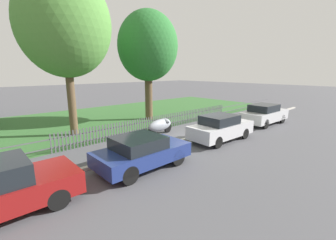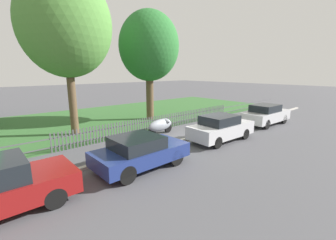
{
  "view_description": "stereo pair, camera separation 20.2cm",
  "coord_description": "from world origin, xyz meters",
  "px_view_note": "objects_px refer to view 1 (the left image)",
  "views": [
    {
      "loc": [
        -9.61,
        -8.19,
        3.82
      ],
      "look_at": [
        -1.2,
        1.02,
        1.1
      ],
      "focal_mm": 24.0,
      "sensor_mm": 36.0,
      "label": 1
    },
    {
      "loc": [
        -9.46,
        -8.33,
        3.82
      ],
      "look_at": [
        -1.2,
        1.02,
        1.1
      ],
      "focal_mm": 24.0,
      "sensor_mm": 36.0,
      "label": 2
    }
  ],
  "objects_px": {
    "parked_car_navy_estate": "(221,128)",
    "tree_mid_park": "(148,47)",
    "parked_car_black_saloon": "(142,151)",
    "tree_behind_motorcycle": "(65,25)",
    "parked_car_red_compact": "(264,114)",
    "covered_motorcycle": "(160,125)"
  },
  "relations": [
    {
      "from": "tree_mid_park",
      "to": "parked_car_navy_estate",
      "type": "bearing_deg",
      "value": -94.33
    },
    {
      "from": "tree_behind_motorcycle",
      "to": "tree_mid_park",
      "type": "bearing_deg",
      "value": 5.47
    },
    {
      "from": "parked_car_black_saloon",
      "to": "tree_behind_motorcycle",
      "type": "distance_m",
      "value": 8.76
    },
    {
      "from": "covered_motorcycle",
      "to": "parked_car_black_saloon",
      "type": "bearing_deg",
      "value": -144.99
    },
    {
      "from": "parked_car_navy_estate",
      "to": "tree_behind_motorcycle",
      "type": "bearing_deg",
      "value": 132.52
    },
    {
      "from": "covered_motorcycle",
      "to": "parked_car_navy_estate",
      "type": "bearing_deg",
      "value": -66.93
    },
    {
      "from": "parked_car_navy_estate",
      "to": "tree_behind_motorcycle",
      "type": "height_order",
      "value": "tree_behind_motorcycle"
    },
    {
      "from": "tree_behind_motorcycle",
      "to": "covered_motorcycle",
      "type": "bearing_deg",
      "value": -41.66
    },
    {
      "from": "tree_mid_park",
      "to": "parked_car_red_compact",
      "type": "bearing_deg",
      "value": -54.23
    },
    {
      "from": "tree_behind_motorcycle",
      "to": "tree_mid_park",
      "type": "height_order",
      "value": "tree_behind_motorcycle"
    },
    {
      "from": "tree_behind_motorcycle",
      "to": "parked_car_navy_estate",
      "type": "bearing_deg",
      "value": -49.64
    },
    {
      "from": "parked_car_red_compact",
      "to": "parked_car_black_saloon",
      "type": "bearing_deg",
      "value": -177.4
    },
    {
      "from": "parked_car_black_saloon",
      "to": "parked_car_navy_estate",
      "type": "bearing_deg",
      "value": -0.49
    },
    {
      "from": "parked_car_navy_estate",
      "to": "tree_mid_park",
      "type": "distance_m",
      "value": 8.79
    },
    {
      "from": "parked_car_red_compact",
      "to": "covered_motorcycle",
      "type": "bearing_deg",
      "value": 159.58
    },
    {
      "from": "parked_car_black_saloon",
      "to": "parked_car_red_compact",
      "type": "relative_size",
      "value": 0.9
    },
    {
      "from": "parked_car_navy_estate",
      "to": "tree_mid_park",
      "type": "bearing_deg",
      "value": 87.82
    },
    {
      "from": "parked_car_black_saloon",
      "to": "parked_car_red_compact",
      "type": "distance_m",
      "value": 11.14
    },
    {
      "from": "parked_car_black_saloon",
      "to": "tree_behind_motorcycle",
      "type": "bearing_deg",
      "value": 91.23
    },
    {
      "from": "parked_car_red_compact",
      "to": "covered_motorcycle",
      "type": "xyz_separation_m",
      "value": [
        -7.42,
        3.02,
        -0.16
      ]
    },
    {
      "from": "covered_motorcycle",
      "to": "tree_mid_park",
      "type": "relative_size",
      "value": 0.24
    },
    {
      "from": "parked_car_red_compact",
      "to": "tree_behind_motorcycle",
      "type": "distance_m",
      "value": 14.24
    }
  ]
}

